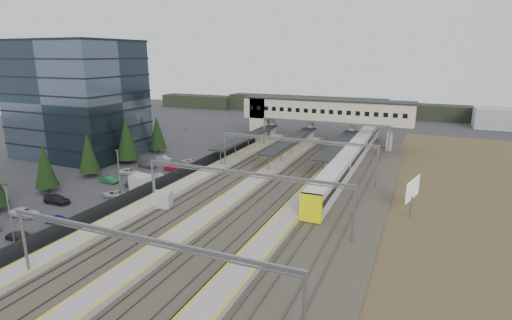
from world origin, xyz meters
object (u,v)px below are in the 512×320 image
at_px(office_building, 78,99).
at_px(train, 352,156).
at_px(relay_cabin_far, 162,200).
at_px(billboard, 413,190).
at_px(relay_cabin_near, 142,184).
at_px(footbridge, 314,112).

bearing_deg(office_building, train, 13.65).
relative_size(relay_cabin_far, billboard, 0.55).
relative_size(relay_cabin_near, billboard, 0.64).
distance_m(relay_cabin_near, relay_cabin_far, 8.33).
bearing_deg(relay_cabin_far, train, 57.41).
height_order(relay_cabin_far, footbridge, footbridge).
bearing_deg(office_building, relay_cabin_near, -28.35).
xyz_separation_m(relay_cabin_near, train, (28.17, 28.61, 0.71)).
relative_size(office_building, relay_cabin_near, 6.83).
xyz_separation_m(footbridge, billboard, (24.15, -36.85, -4.77)).
distance_m(office_building, relay_cabin_near, 33.41).
relative_size(relay_cabin_far, footbridge, 0.08).
height_order(office_building, relay_cabin_far, office_building).
xyz_separation_m(office_building, billboard, (67.86, -6.85, -9.03)).
bearing_deg(billboard, office_building, 174.23).
height_order(relay_cabin_near, billboard, billboard).
distance_m(office_building, billboard, 68.80).
xyz_separation_m(office_building, relay_cabin_far, (34.93, -19.37, -11.03)).
bearing_deg(relay_cabin_near, train, 45.44).
bearing_deg(billboard, relay_cabin_far, -159.19).
xyz_separation_m(office_building, train, (56.00, 13.60, -10.10)).
distance_m(relay_cabin_near, footbridge, 48.18).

